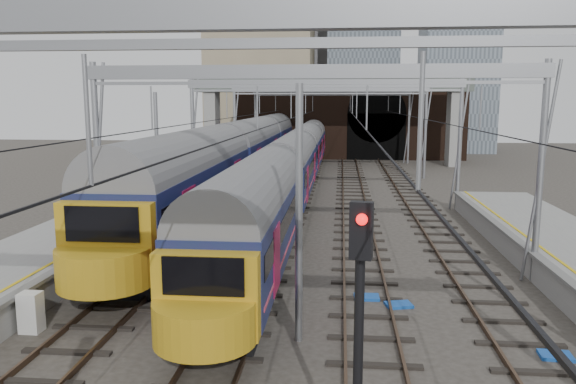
# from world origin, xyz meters

# --- Properties ---
(ground) EXTENTS (160.00, 160.00, 0.00)m
(ground) POSITION_xyz_m (0.00, 0.00, 0.00)
(ground) COLOR #38332D
(ground) RESTS_ON ground
(tracks) EXTENTS (14.40, 80.00, 0.22)m
(tracks) POSITION_xyz_m (0.00, 15.00, 0.02)
(tracks) COLOR #4C3828
(tracks) RESTS_ON ground
(overhead_line) EXTENTS (16.80, 80.00, 8.00)m
(overhead_line) POSITION_xyz_m (0.00, 21.49, 6.57)
(overhead_line) COLOR gray
(overhead_line) RESTS_ON ground
(retaining_wall) EXTENTS (28.00, 2.75, 9.00)m
(retaining_wall) POSITION_xyz_m (1.40, 51.93, 4.33)
(retaining_wall) COLOR black
(retaining_wall) RESTS_ON ground
(overbridge) EXTENTS (28.00, 3.00, 9.25)m
(overbridge) POSITION_xyz_m (0.00, 46.00, 7.27)
(overbridge) COLOR gray
(overbridge) RESTS_ON ground
(city_skyline) EXTENTS (37.50, 27.50, 60.00)m
(city_skyline) POSITION_xyz_m (2.73, 70.48, 17.09)
(city_skyline) COLOR tan
(city_skyline) RESTS_ON ground
(train_main) EXTENTS (2.59, 60.00, 4.53)m
(train_main) POSITION_xyz_m (-2.00, 29.46, 2.36)
(train_main) COLOR black
(train_main) RESTS_ON ground
(train_second) EXTENTS (3.09, 53.60, 5.22)m
(train_second) POSITION_xyz_m (-6.00, 29.98, 2.66)
(train_second) COLOR black
(train_second) RESTS_ON ground
(signal_near_centre) EXTENTS (0.38, 0.47, 5.01)m
(signal_near_centre) POSITION_xyz_m (1.42, -3.97, 3.15)
(signal_near_centre) COLOR black
(signal_near_centre) RESTS_ON ground
(relay_cabinet) EXTENTS (0.59, 0.50, 1.17)m
(relay_cabinet) POSITION_xyz_m (-7.67, 1.86, 0.58)
(relay_cabinet) COLOR silver
(relay_cabinet) RESTS_ON ground
(equip_cover_a) EXTENTS (0.85, 0.61, 0.10)m
(equip_cover_a) POSITION_xyz_m (2.02, 5.53, 0.05)
(equip_cover_a) COLOR #174FB1
(equip_cover_a) RESTS_ON ground
(equip_cover_b) EXTENTS (0.95, 0.77, 0.10)m
(equip_cover_b) POSITION_xyz_m (3.02, 4.91, 0.05)
(equip_cover_b) COLOR #174FB1
(equip_cover_b) RESTS_ON ground
(equip_cover_c) EXTENTS (0.85, 0.62, 0.10)m
(equip_cover_c) POSITION_xyz_m (6.69, 1.57, 0.05)
(equip_cover_c) COLOR #174FB1
(equip_cover_c) RESTS_ON ground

